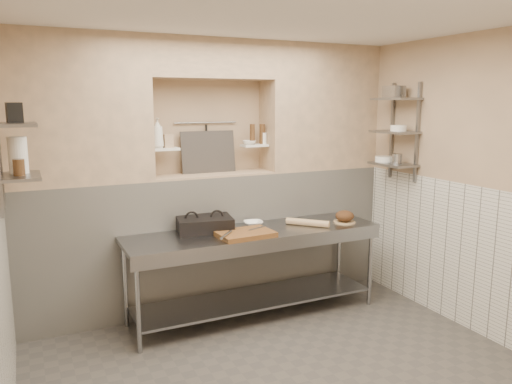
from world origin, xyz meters
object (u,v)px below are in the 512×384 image
cutting_board (245,234)px  jug_left (18,155)px  rolling_pin (308,223)px  bowl_alcove (249,142)px  prep_table (255,256)px  bottle_soap (158,133)px  bread_loaf (345,216)px  panini_press (204,224)px  mixing_bowl (253,223)px

cutting_board → jug_left: bearing=176.7°
rolling_pin → bowl_alcove: size_ratio=3.16×
prep_table → bottle_soap: (-0.81, 0.54, 1.22)m
bread_loaf → prep_table: bearing=174.3°
prep_table → rolling_pin: bearing=-5.1°
rolling_pin → jug_left: jug_left is taller
prep_table → jug_left: jug_left is taller
panini_press → mixing_bowl: bearing=10.6°
prep_table → bread_loaf: size_ratio=13.15×
mixing_bowl → bottle_soap: bottle_soap is taller
rolling_pin → bread_loaf: bread_loaf is taller
panini_press → bottle_soap: size_ratio=1.97×
bread_loaf → bottle_soap: bearing=160.8°
panini_press → bottle_soap: 1.02m
prep_table → jug_left: bearing=-179.0°
mixing_bowl → jug_left: size_ratio=0.69×
panini_press → jug_left: jug_left is taller
panini_press → cutting_board: bearing=-39.1°
panini_press → rolling_pin: (1.05, -0.24, -0.04)m
cutting_board → rolling_pin: size_ratio=1.15×
bottle_soap → jug_left: bottle_soap is taller
cutting_board → bowl_alcove: bowl_alcove is taller
mixing_bowl → cutting_board: bearing=-125.9°
prep_table → cutting_board: bearing=-139.1°
rolling_pin → bowl_alcove: bowl_alcove is taller
prep_table → bowl_alcove: size_ratio=17.95×
prep_table → panini_press: (-0.46, 0.19, 0.33)m
rolling_pin → jug_left: bearing=179.7°
jug_left → bowl_alcove: bearing=14.5°
panini_press → cutting_board: panini_press is taller
panini_press → bread_loaf: (1.47, -0.29, -0.00)m
bread_loaf → bowl_alcove: 1.29m
cutting_board → bottle_soap: (-0.64, 0.68, 0.94)m
cutting_board → bowl_alcove: size_ratio=3.63×
bread_loaf → bottle_soap: bottle_soap is taller
rolling_pin → bottle_soap: bottle_soap is taller
bowl_alcove → jug_left: bearing=-165.5°
bottle_soap → jug_left: size_ratio=1.05×
prep_table → cutting_board: size_ratio=4.94×
bowl_alcove → prep_table: bearing=-109.4°
panini_press → bowl_alcove: bowl_alcove is taller
bread_loaf → rolling_pin: bearing=173.6°
cutting_board → bottle_soap: size_ratio=1.75×
mixing_bowl → rolling_pin: (0.51, -0.25, 0.01)m
prep_table → bowl_alcove: 1.24m
bottle_soap → bowl_alcove: (1.01, 0.01, -0.13)m
mixing_bowl → rolling_pin: bearing=-25.8°
rolling_pin → mixing_bowl: bearing=154.2°
panini_press → jug_left: size_ratio=2.06×
bottle_soap → rolling_pin: bearing=-22.9°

